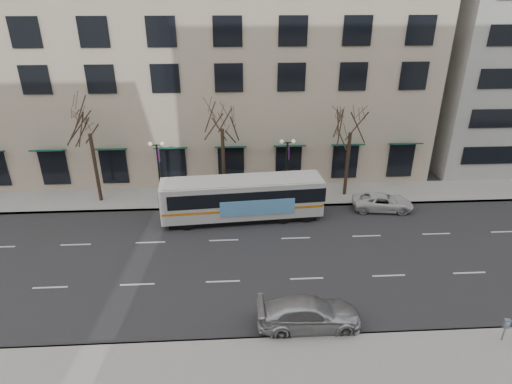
{
  "coord_description": "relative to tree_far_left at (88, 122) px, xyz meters",
  "views": [
    {
      "loc": [
        0.79,
        -22.92,
        15.63
      ],
      "look_at": [
        2.18,
        1.51,
        4.0
      ],
      "focal_mm": 30.0,
      "sensor_mm": 36.0,
      "label": 1
    }
  ],
  "objects": [
    {
      "name": "silver_car",
      "position": [
        14.45,
        -15.0,
        -5.93
      ],
      "size": [
        5.3,
        2.16,
        1.54
      ],
      "primitive_type": "imported",
      "rotation": [
        0.0,
        0.0,
        1.57
      ],
      "color": "#ADAFB5",
      "rests_on": "ground"
    },
    {
      "name": "building_hotel",
      "position": [
        8.0,
        12.2,
        5.3
      ],
      "size": [
        40.0,
        20.0,
        24.0
      ],
      "primitive_type": "cube",
      "color": "tan",
      "rests_on": "ground"
    },
    {
      "name": "city_bus",
      "position": [
        11.46,
        -3.46,
        -4.95
      ],
      "size": [
        11.99,
        3.45,
        3.21
      ],
      "rotation": [
        0.0,
        0.0,
        0.07
      ],
      "color": "silver",
      "rests_on": "ground"
    },
    {
      "name": "tree_far_left",
      "position": [
        0.0,
        0.0,
        0.0
      ],
      "size": [
        3.6,
        3.6,
        8.34
      ],
      "color": "black",
      "rests_on": "ground"
    },
    {
      "name": "tree_far_mid",
      "position": [
        10.0,
        0.0,
        0.21
      ],
      "size": [
        3.6,
        3.6,
        8.55
      ],
      "color": "black",
      "rests_on": "ground"
    },
    {
      "name": "sidewalk_far",
      "position": [
        15.0,
        0.2,
        -6.62
      ],
      "size": [
        80.0,
        4.0,
        0.15
      ],
      "primitive_type": "cube",
      "color": "gray",
      "rests_on": "ground"
    },
    {
      "name": "lamp_post_left",
      "position": [
        5.01,
        -0.6,
        -3.75
      ],
      "size": [
        1.22,
        0.45,
        5.21
      ],
      "color": "black",
      "rests_on": "ground"
    },
    {
      "name": "pay_station",
      "position": [
        23.68,
        -16.68,
        -5.63
      ],
      "size": [
        0.3,
        0.22,
        1.26
      ],
      "rotation": [
        0.0,
        0.0,
        -0.19
      ],
      "color": "gray",
      "rests_on": "sidewalk_near"
    },
    {
      "name": "ground",
      "position": [
        10.0,
        -8.8,
        -6.7
      ],
      "size": [
        160.0,
        160.0,
        0.0
      ],
      "primitive_type": "plane",
      "color": "black",
      "rests_on": "ground"
    },
    {
      "name": "tree_far_right",
      "position": [
        20.0,
        0.0,
        -0.28
      ],
      "size": [
        3.6,
        3.6,
        8.06
      ],
      "color": "black",
      "rests_on": "ground"
    },
    {
      "name": "white_pickup",
      "position": [
        22.35,
        -2.6,
        -6.06
      ],
      "size": [
        4.82,
        2.64,
        1.28
      ],
      "primitive_type": "imported",
      "rotation": [
        0.0,
        0.0,
        1.46
      ],
      "color": "silver",
      "rests_on": "ground"
    },
    {
      "name": "lamp_post_right",
      "position": [
        15.01,
        -0.6,
        -3.75
      ],
      "size": [
        1.22,
        0.45,
        5.21
      ],
      "color": "black",
      "rests_on": "ground"
    }
  ]
}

